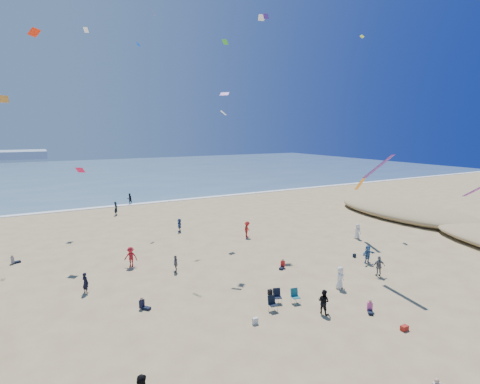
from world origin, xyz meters
TOP-DOWN VIEW (x-y plane):
  - ground at (0.00, 0.00)m, footprint 220.00×220.00m
  - ocean at (0.00, 95.00)m, footprint 220.00×100.00m
  - surf_line at (0.00, 45.00)m, footprint 220.00×1.20m
  - standing_flyers at (4.63, 15.72)m, footprint 28.50×47.55m
  - seated_group at (0.37, 7.46)m, footprint 21.86×29.61m
  - chair_cluster at (3.37, 4.57)m, footprint 2.67×1.51m
  - white_tote at (0.51, 3.39)m, footprint 0.35×0.20m
  - black_backpack at (3.62, 6.44)m, footprint 0.30×0.22m
  - cooler at (7.90, -1.56)m, footprint 0.45×0.30m
  - navy_bag at (15.04, 9.34)m, footprint 0.28×0.18m
  - kites_aloft at (8.88, 13.29)m, footprint 46.06×44.43m

SIDE VIEW (x-z plane):
  - ground at x=0.00m, z-range 0.00..0.00m
  - ocean at x=0.00m, z-range 0.00..0.06m
  - surf_line at x=0.00m, z-range 0.00..0.08m
  - cooler at x=7.90m, z-range 0.00..0.30m
  - navy_bag at x=15.04m, z-range 0.00..0.34m
  - black_backpack at x=3.62m, z-range 0.00..0.38m
  - white_tote at x=0.51m, z-range 0.00..0.40m
  - seated_group at x=0.37m, z-range 0.00..0.84m
  - chair_cluster at x=3.37m, z-range 0.00..1.00m
  - standing_flyers at x=4.63m, z-range -0.10..1.82m
  - kites_aloft at x=8.88m, z-range 0.74..28.00m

